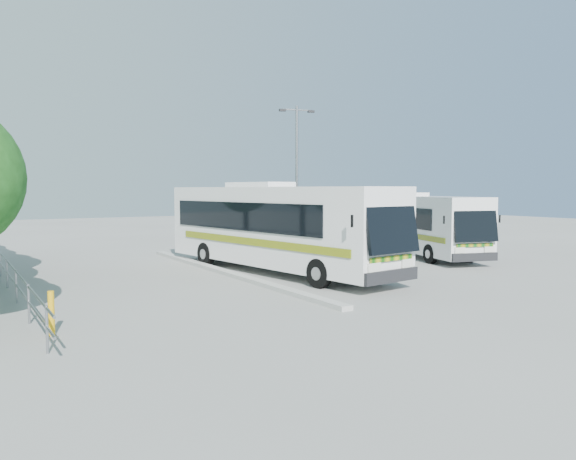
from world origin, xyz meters
TOP-DOWN VIEW (x-y plane):
  - ground at (0.00, 0.00)m, footprint 100.00×100.00m
  - kerb_divider at (-2.30, 2.00)m, footprint 0.40×16.00m
  - railing at (-10.00, 4.00)m, footprint 0.06×22.00m
  - coach_main at (-0.31, 1.49)m, footprint 4.23×12.69m
  - coach_adjacent at (8.86, 3.05)m, footprint 5.02×11.07m
  - lamppost at (3.28, 5.52)m, footprint 1.81×0.57m
  - bollard at (-9.70, -4.52)m, footprint 0.15×0.15m

SIDE VIEW (x-z plane):
  - ground at x=0.00m, z-range 0.00..0.00m
  - kerb_divider at x=-2.30m, z-range 0.00..0.15m
  - bollard at x=-9.70m, z-range 0.00..1.04m
  - railing at x=-10.00m, z-range 0.24..1.24m
  - coach_adjacent at x=8.86m, z-range 0.15..3.17m
  - coach_main at x=-0.31m, z-range 0.17..3.63m
  - lamppost at x=3.28m, z-range 0.39..7.85m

